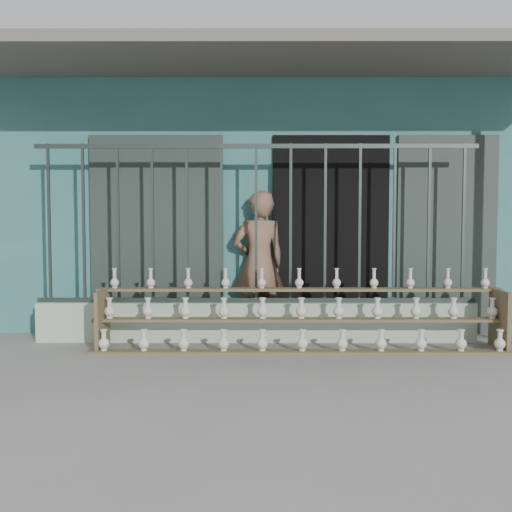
{
  "coord_description": "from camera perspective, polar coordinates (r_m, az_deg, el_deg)",
  "views": [
    {
      "loc": [
        0.02,
        -5.97,
        1.46
      ],
      "look_at": [
        0.0,
        1.0,
        1.0
      ],
      "focal_mm": 45.0,
      "sensor_mm": 36.0,
      "label": 1
    }
  ],
  "objects": [
    {
      "name": "shelf_rack",
      "position": [
        6.96,
        4.0,
        -5.34
      ],
      "size": [
        4.5,
        0.68,
        0.85
      ],
      "color": "brown",
      "rests_on": "ground"
    },
    {
      "name": "security_fence",
      "position": [
        7.27,
        0.01,
        2.9
      ],
      "size": [
        5.0,
        0.04,
        1.8
      ],
      "color": "#283330",
      "rests_on": "parapet_wall"
    },
    {
      "name": "elderly_woman",
      "position": [
        7.67,
        0.27,
        -0.67
      ],
      "size": [
        0.72,
        0.56,
        1.73
      ],
      "primitive_type": "imported",
      "rotation": [
        0.0,
        0.0,
        3.4
      ],
      "color": "brown",
      "rests_on": "ground"
    },
    {
      "name": "parapet_wall",
      "position": [
        7.38,
        0.01,
        -5.86
      ],
      "size": [
        5.0,
        0.2,
        0.45
      ],
      "primitive_type": "cube",
      "color": "#9EB99F",
      "rests_on": "ground"
    },
    {
      "name": "ground",
      "position": [
        6.15,
        -0.03,
        -9.96
      ],
      "size": [
        60.0,
        60.0,
        0.0
      ],
      "primitive_type": "plane",
      "color": "slate"
    },
    {
      "name": "workshop_building",
      "position": [
        10.2,
        0.08,
        4.68
      ],
      "size": [
        7.4,
        6.6,
        3.21
      ],
      "color": "#306666",
      "rests_on": "ground"
    }
  ]
}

